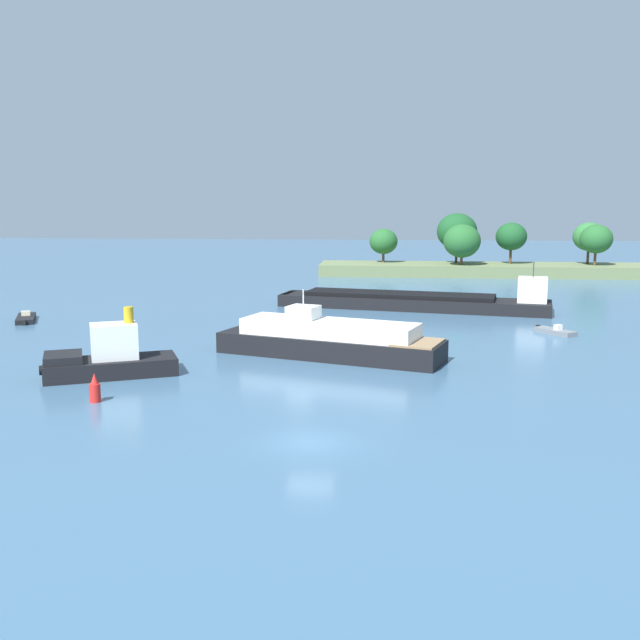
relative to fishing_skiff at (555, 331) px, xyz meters
name	(u,v)px	position (x,y,z in m)	size (l,w,h in m)	color
ground_plane	(310,442)	(-20.50, -33.61, -0.26)	(400.00, 400.00, 0.00)	#3D607F
treeline_island	(487,254)	(1.15, 55.57, 3.36)	(55.98, 11.20, 10.60)	#66754C
fishing_skiff	(555,331)	(0.00, 0.00, 0.00)	(3.60, 4.20, 0.96)	slate
small_motorboat	(26,318)	(-55.00, 2.85, 0.02)	(3.95, 5.99, 1.01)	black
tugboat	(109,359)	(-36.82, -20.18, 1.05)	(10.09, 7.12, 5.09)	black
cargo_barge	(417,301)	(-12.63, 15.12, 0.76)	(32.47, 12.05, 5.98)	black
white_riverboat	(329,340)	(-21.09, -12.18, 1.16)	(19.40, 10.56, 5.53)	black
channel_buoy_red	(95,390)	(-35.09, -27.02, 0.55)	(0.70, 0.70, 1.90)	red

